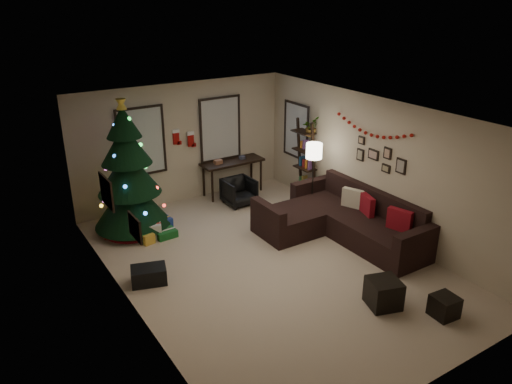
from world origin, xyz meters
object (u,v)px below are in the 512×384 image
desk (232,165)px  bookshelf (306,162)px  sofa (341,221)px  desk_chair (239,192)px  christmas_tree (129,177)px

desk → bookshelf: bookshelf is taller
sofa → desk_chair: (-0.90, 2.43, -0.00)m
christmas_tree → desk: christmas_tree is taller
sofa → bookshelf: size_ratio=1.61×
sofa → desk_chair: bearing=110.3°
christmas_tree → bookshelf: size_ratio=1.46×
desk → bookshelf: 1.74m
desk → desk_chair: bearing=-108.2°
sofa → desk: bearing=102.5°
sofa → desk: size_ratio=2.05×
bookshelf → desk_chair: bearing=156.2°
desk_chair → bookshelf: 1.64m
sofa → desk_chair: 2.59m
bookshelf → sofa: bearing=-105.4°
desk → desk_chair: size_ratio=2.46×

